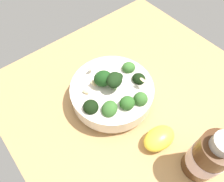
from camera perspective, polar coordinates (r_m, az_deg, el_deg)
name	(u,v)px	position (r cm, az deg, el deg)	size (l,w,h in cm)	color
ground_plane	(137,101)	(61.03, 6.76, -2.76)	(68.53, 68.53, 4.09)	tan
bowl_of_broccoli	(113,91)	(55.00, 0.18, -0.11)	(21.59, 21.59, 11.26)	silver
lemon_wedge	(159,138)	(52.47, 12.59, -12.37)	(8.30, 5.59, 3.97)	yellow
bottle_tall	(207,157)	(48.61, 24.40, -16.02)	(7.13, 7.13, 15.80)	#472814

